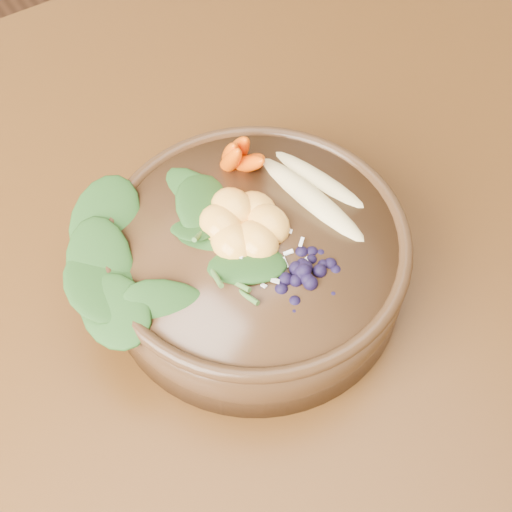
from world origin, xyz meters
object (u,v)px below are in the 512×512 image
Objects in this scene: dining_table at (393,179)px; banana_halves at (316,179)px; blueberry_pile at (306,263)px; carrot_cluster at (239,136)px; stoneware_bowl at (256,262)px; mandarin_cluster at (244,216)px; kale_heap at (175,213)px.

banana_halves is (-0.19, -0.07, 0.18)m from dining_table.
dining_table is 12.24× the size of blueberry_pile.
carrot_cluster reaches higher than banana_halves.
blueberry_pile is (0.01, -0.06, 0.06)m from stoneware_bowl.
mandarin_cluster reaches higher than banana_halves.
mandarin_cluster is at bearing 101.39° from blueberry_pile.
stoneware_bowl is at bearing -123.69° from carrot_cluster.
blueberry_pile is (0.02, -0.07, 0.00)m from mandarin_cluster.
banana_halves is 1.26× the size of blueberry_pile.
blueberry_pile is at bearing -78.61° from mandarin_cluster.
carrot_cluster is 0.87× the size of mandarin_cluster.
carrot_cluster is (-0.23, -0.00, 0.21)m from dining_table.
blueberry_pile is at bearing -141.51° from banana_halves.
mandarin_cluster reaches higher than dining_table.
banana_halves is 0.08m from mandarin_cluster.
mandarin_cluster is at bearing -129.81° from carrot_cluster.
banana_halves reaches higher than dining_table.
kale_heap is 0.13m from blueberry_pile.
blueberry_pile reaches higher than mandarin_cluster.
stoneware_bowl is 0.12m from carrot_cluster.
blueberry_pile is at bearing -76.48° from stoneware_bowl.
banana_halves is at bearing -159.67° from dining_table.
banana_halves is (0.04, -0.07, -0.03)m from carrot_cluster.
mandarin_cluster is 0.69× the size of blueberry_pile.
banana_halves is (0.13, -0.03, -0.01)m from kale_heap.
mandarin_cluster is (-0.27, -0.07, 0.18)m from dining_table.
banana_halves is at bearing 0.91° from mandarin_cluster.
stoneware_bowl is (-0.27, -0.09, 0.13)m from dining_table.
dining_table is at bearing 9.67° from banana_halves.
blueberry_pile is (-0.02, -0.14, -0.02)m from carrot_cluster.
kale_heap is at bearing 148.88° from mandarin_cluster.
dining_table is 0.33m from mandarin_cluster.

